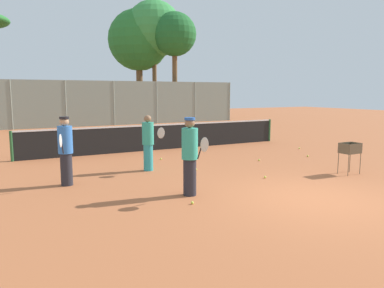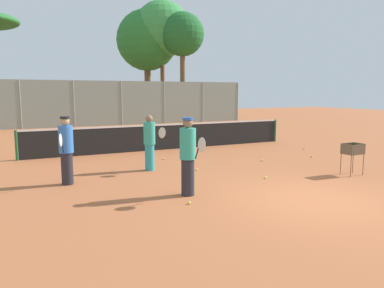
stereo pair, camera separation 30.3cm
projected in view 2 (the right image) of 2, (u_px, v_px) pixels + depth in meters
name	position (u px, v px, depth m)	size (l,w,h in m)	color
ground_plane	(314.00, 200.00, 8.35)	(80.00, 80.00, 0.00)	#B26038
tennis_net	(167.00, 136.00, 15.67)	(11.56, 0.10, 1.07)	#26592D
back_fence	(98.00, 103.00, 26.43)	(23.59, 0.08, 3.20)	gray
tree_0	(162.00, 30.00, 31.55)	(4.78, 4.78, 10.03)	brown
tree_1	(182.00, 35.00, 30.30)	(3.54, 3.54, 8.82)	brown
tree_3	(147.00, 41.00, 32.02)	(5.18, 5.18, 9.40)	brown
player_white_outfit	(188.00, 155.00, 8.62)	(0.38, 0.93, 1.82)	#26262D
player_red_cap	(150.00, 142.00, 11.43)	(0.49, 0.85, 1.70)	teal
player_yellow_shirt	(66.00, 150.00, 9.65)	(0.46, 0.89, 1.78)	#26262D
ball_cart	(352.00, 152.00, 10.82)	(0.56, 0.41, 0.92)	brown
tennis_ball_0	(312.00, 157.00, 13.80)	(0.07, 0.07, 0.07)	#D1E54C
tennis_ball_1	(266.00, 178.00, 10.41)	(0.07, 0.07, 0.07)	#D1E54C
tennis_ball_2	(304.00, 149.00, 15.70)	(0.07, 0.07, 0.07)	#D1E54C
tennis_ball_3	(164.00, 159.00, 13.36)	(0.07, 0.07, 0.07)	#D1E54C
tennis_ball_4	(189.00, 203.00, 8.04)	(0.07, 0.07, 0.07)	#D1E54C
tennis_ball_5	(262.00, 160.00, 13.03)	(0.07, 0.07, 0.07)	#D1E54C
tennis_ball_6	(197.00, 170.00, 11.49)	(0.07, 0.07, 0.07)	#D1E54C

